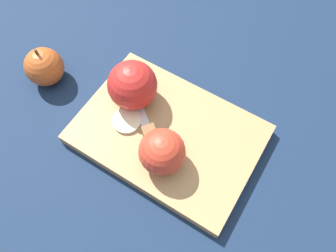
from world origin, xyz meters
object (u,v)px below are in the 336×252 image
(apple_half_left, at_px, (162,152))
(apple_whole, at_px, (44,67))
(knife, at_px, (152,138))
(apple_half_right, at_px, (133,85))

(apple_half_left, bearing_deg, apple_whole, -79.26)
(apple_half_left, xyz_separation_m, knife, (0.04, -0.02, -0.03))
(apple_half_left, relative_size, apple_whole, 0.88)
(apple_half_left, relative_size, apple_half_right, 0.86)
(knife, xyz_separation_m, apple_whole, (0.25, 0.01, 0.00))
(apple_half_right, relative_size, knife, 0.72)
(apple_whole, bearing_deg, apple_half_right, -162.83)
(apple_half_left, distance_m, apple_whole, 0.29)
(apple_half_right, bearing_deg, apple_half_left, -56.34)
(apple_half_left, xyz_separation_m, apple_half_right, (0.11, -0.07, 0.01))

